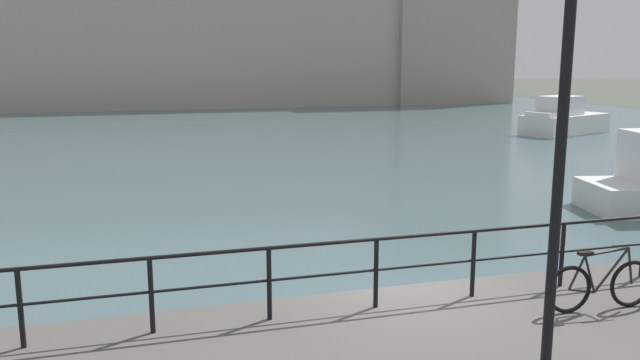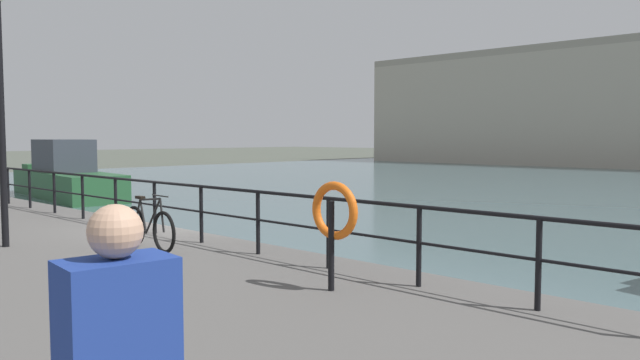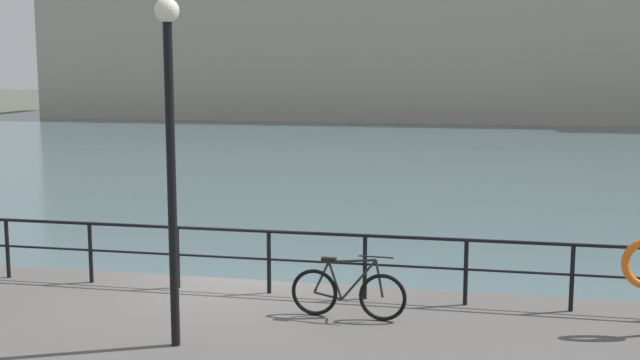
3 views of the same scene
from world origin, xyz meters
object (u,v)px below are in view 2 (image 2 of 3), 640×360
moored_white_yacht (66,176)px  life_ring_stand (334,214)px  parked_bicycle (149,227)px  quay_lamp_post (0,80)px

moored_white_yacht → life_ring_stand: bearing=170.6°
parked_bicycle → life_ring_stand: size_ratio=1.27×
moored_white_yacht → quay_lamp_post: 19.03m
moored_white_yacht → parked_bicycle: (18.90, -6.83, 0.26)m
parked_bicycle → quay_lamp_post: 3.69m
moored_white_yacht → parked_bicycle: moored_white_yacht is taller
parked_bicycle → quay_lamp_post: quay_lamp_post is taller
parked_bicycle → life_ring_stand: bearing=4.9°
life_ring_stand → quay_lamp_post: (-6.34, -1.77, 1.98)m
moored_white_yacht → quay_lamp_post: bearing=160.0°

